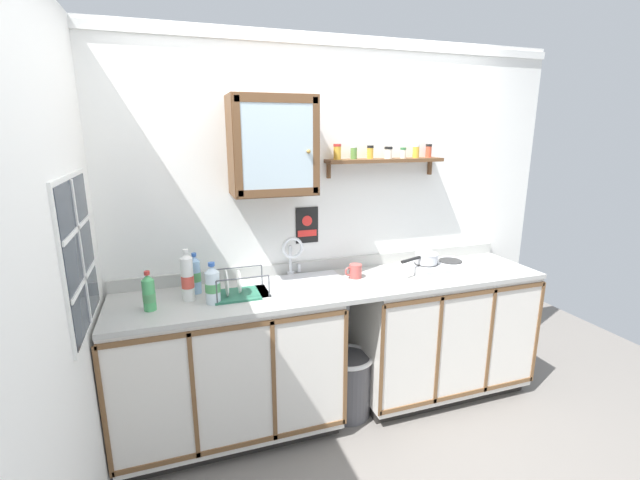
# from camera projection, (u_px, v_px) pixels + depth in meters

# --- Properties ---
(floor) EXTENTS (5.83, 5.83, 0.00)m
(floor) POSITION_uv_depth(u_px,v_px,m) (360.00, 444.00, 2.68)
(floor) COLOR slate
(floor) RESTS_ON ground
(back_wall) EXTENTS (3.43, 0.07, 2.47)m
(back_wall) POSITION_uv_depth(u_px,v_px,m) (324.00, 226.00, 2.99)
(back_wall) COLOR white
(back_wall) RESTS_ON ground
(side_wall_left) EXTENTS (0.05, 3.44, 2.47)m
(side_wall_left) POSITION_uv_depth(u_px,v_px,m) (55.00, 304.00, 1.67)
(side_wall_left) COLOR white
(side_wall_left) RESTS_ON ground
(lower_cabinet_run) EXTENTS (1.34, 0.58, 0.91)m
(lower_cabinet_run) POSITION_uv_depth(u_px,v_px,m) (229.00, 369.00, 2.67)
(lower_cabinet_run) COLOR black
(lower_cabinet_run) RESTS_ON ground
(lower_cabinet_run_right) EXTENTS (1.25, 0.58, 0.91)m
(lower_cabinet_run_right) POSITION_uv_depth(u_px,v_px,m) (439.00, 333.00, 3.14)
(lower_cabinet_run_right) COLOR black
(lower_cabinet_run_right) RESTS_ON ground
(countertop) EXTENTS (2.79, 0.60, 0.03)m
(countertop) POSITION_uv_depth(u_px,v_px,m) (340.00, 285.00, 2.78)
(countertop) COLOR #B2B2AD
(countertop) RESTS_ON lower_cabinet_run
(backsplash) EXTENTS (2.79, 0.02, 0.08)m
(backsplash) POSITION_uv_depth(u_px,v_px,m) (326.00, 265.00, 3.02)
(backsplash) COLOR #B2B2AD
(backsplash) RESTS_ON countertop
(sink) EXTENTS (0.57, 0.48, 0.40)m
(sink) POSITION_uv_depth(u_px,v_px,m) (302.00, 290.00, 2.74)
(sink) COLOR silver
(sink) RESTS_ON countertop
(hot_plate_stove) EXTENTS (0.41, 0.29, 0.07)m
(hot_plate_stove) POSITION_uv_depth(u_px,v_px,m) (440.00, 268.00, 2.98)
(hot_plate_stove) COLOR silver
(hot_plate_stove) RESTS_ON countertop
(saucepan) EXTENTS (0.32, 0.18, 0.07)m
(saucepan) POSITION_uv_depth(u_px,v_px,m) (426.00, 258.00, 2.95)
(saucepan) COLOR silver
(saucepan) RESTS_ON hot_plate_stove
(bottle_opaque_white_0) EXTENTS (0.07, 0.07, 0.30)m
(bottle_opaque_white_0) POSITION_uv_depth(u_px,v_px,m) (187.00, 278.00, 2.46)
(bottle_opaque_white_0) COLOR white
(bottle_opaque_white_0) RESTS_ON countertop
(bottle_water_blue_1) EXTENTS (0.07, 0.07, 0.25)m
(bottle_water_blue_1) POSITION_uv_depth(u_px,v_px,m) (195.00, 275.00, 2.58)
(bottle_water_blue_1) COLOR #8CB7E0
(bottle_water_blue_1) RESTS_ON countertop
(bottle_soda_green_2) EXTENTS (0.07, 0.07, 0.22)m
(bottle_soda_green_2) POSITION_uv_depth(u_px,v_px,m) (149.00, 293.00, 2.34)
(bottle_soda_green_2) COLOR #4CB266
(bottle_soda_green_2) RESTS_ON countertop
(bottle_water_clear_3) EXTENTS (0.08, 0.08, 0.24)m
(bottle_water_clear_3) POSITION_uv_depth(u_px,v_px,m) (213.00, 285.00, 2.43)
(bottle_water_clear_3) COLOR silver
(bottle_water_clear_3) RESTS_ON countertop
(dish_rack) EXTENTS (0.32, 0.22, 0.17)m
(dish_rack) POSITION_uv_depth(u_px,v_px,m) (239.00, 290.00, 2.56)
(dish_rack) COLOR #26664C
(dish_rack) RESTS_ON countertop
(mug) EXTENTS (0.12, 0.08, 0.09)m
(mug) POSITION_uv_depth(u_px,v_px,m) (355.00, 271.00, 2.87)
(mug) COLOR #B24C47
(mug) RESTS_ON countertop
(wall_cabinet) EXTENTS (0.50, 0.32, 0.58)m
(wall_cabinet) POSITION_uv_depth(u_px,v_px,m) (272.00, 146.00, 2.57)
(wall_cabinet) COLOR brown
(spice_shelf) EXTENTS (0.83, 0.14, 0.22)m
(spice_shelf) POSITION_uv_depth(u_px,v_px,m) (384.00, 158.00, 2.91)
(spice_shelf) COLOR brown
(warning_sign) EXTENTS (0.16, 0.01, 0.24)m
(warning_sign) POSITION_uv_depth(u_px,v_px,m) (307.00, 225.00, 2.91)
(warning_sign) COLOR black
(window) EXTENTS (0.03, 0.67, 0.73)m
(window) POSITION_uv_depth(u_px,v_px,m) (78.00, 254.00, 1.99)
(window) COLOR #262D38
(trash_bin) EXTENTS (0.33, 0.33, 0.44)m
(trash_bin) POSITION_uv_depth(u_px,v_px,m) (348.00, 383.00, 2.92)
(trash_bin) COLOR #4C4C51
(trash_bin) RESTS_ON ground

